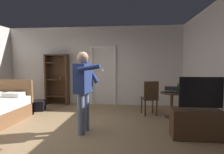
{
  "coord_description": "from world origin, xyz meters",
  "views": [
    {
      "loc": [
        1.41,
        -3.71,
        1.5
      ],
      "look_at": [
        0.97,
        0.31,
        1.19
      ],
      "focal_mm": 29.04,
      "sensor_mm": 36.0,
      "label": 1
    }
  ],
  "objects_px": {
    "wooden_chair": "(150,96)",
    "laptop": "(171,91)",
    "bottle_on_table": "(178,89)",
    "tv_flatscreen": "(205,121)",
    "person_blue_shirt": "(84,86)",
    "suitcase_dark": "(36,106)",
    "side_table": "(172,101)",
    "bookshelf": "(57,78)"
  },
  "relations": [
    {
      "from": "bottle_on_table",
      "to": "person_blue_shirt",
      "type": "distance_m",
      "value": 2.59
    },
    {
      "from": "bottle_on_table",
      "to": "suitcase_dark",
      "type": "distance_m",
      "value": 4.32
    },
    {
      "from": "side_table",
      "to": "laptop",
      "type": "relative_size",
      "value": 1.84
    },
    {
      "from": "tv_flatscreen",
      "to": "laptop",
      "type": "height_order",
      "value": "tv_flatscreen"
    },
    {
      "from": "bottle_on_table",
      "to": "person_blue_shirt",
      "type": "bearing_deg",
      "value": -151.05
    },
    {
      "from": "bookshelf",
      "to": "wooden_chair",
      "type": "height_order",
      "value": "bookshelf"
    },
    {
      "from": "bottle_on_table",
      "to": "wooden_chair",
      "type": "height_order",
      "value": "wooden_chair"
    },
    {
      "from": "bookshelf",
      "to": "wooden_chair",
      "type": "xyz_separation_m",
      "value": [
        3.22,
        -1.09,
        -0.44
      ]
    },
    {
      "from": "side_table",
      "to": "bottle_on_table",
      "type": "height_order",
      "value": "bottle_on_table"
    },
    {
      "from": "tv_flatscreen",
      "to": "laptop",
      "type": "xyz_separation_m",
      "value": [
        -0.38,
        1.35,
        0.39
      ]
    },
    {
      "from": "bottle_on_table",
      "to": "person_blue_shirt",
      "type": "height_order",
      "value": "person_blue_shirt"
    },
    {
      "from": "side_table",
      "to": "bottle_on_table",
      "type": "relative_size",
      "value": 2.7
    },
    {
      "from": "tv_flatscreen",
      "to": "side_table",
      "type": "distance_m",
      "value": 1.44
    },
    {
      "from": "side_table",
      "to": "person_blue_shirt",
      "type": "xyz_separation_m",
      "value": [
        -2.12,
        -1.33,
        0.55
      ]
    },
    {
      "from": "tv_flatscreen",
      "to": "person_blue_shirt",
      "type": "relative_size",
      "value": 0.74
    },
    {
      "from": "laptop",
      "to": "person_blue_shirt",
      "type": "relative_size",
      "value": 0.22
    },
    {
      "from": "laptop",
      "to": "bottle_on_table",
      "type": "bearing_deg",
      "value": -11.91
    },
    {
      "from": "tv_flatscreen",
      "to": "bottle_on_table",
      "type": "relative_size",
      "value": 4.97
    },
    {
      "from": "laptop",
      "to": "person_blue_shirt",
      "type": "height_order",
      "value": "person_blue_shirt"
    },
    {
      "from": "tv_flatscreen",
      "to": "suitcase_dark",
      "type": "xyz_separation_m",
      "value": [
        -4.46,
        1.68,
        -0.2
      ]
    },
    {
      "from": "bookshelf",
      "to": "wooden_chair",
      "type": "bearing_deg",
      "value": -18.61
    },
    {
      "from": "person_blue_shirt",
      "to": "suitcase_dark",
      "type": "distance_m",
      "value": 2.71
    },
    {
      "from": "wooden_chair",
      "to": "bookshelf",
      "type": "bearing_deg",
      "value": 161.39
    },
    {
      "from": "tv_flatscreen",
      "to": "suitcase_dark",
      "type": "height_order",
      "value": "tv_flatscreen"
    },
    {
      "from": "bookshelf",
      "to": "suitcase_dark",
      "type": "distance_m",
      "value": 1.3
    },
    {
      "from": "person_blue_shirt",
      "to": "tv_flatscreen",
      "type": "bearing_deg",
      "value": -1.46
    },
    {
      "from": "wooden_chair",
      "to": "tv_flatscreen",
      "type": "bearing_deg",
      "value": -59.36
    },
    {
      "from": "bottle_on_table",
      "to": "suitcase_dark",
      "type": "relative_size",
      "value": 0.48
    },
    {
      "from": "suitcase_dark",
      "to": "tv_flatscreen",
      "type": "bearing_deg",
      "value": -34.11
    },
    {
      "from": "bookshelf",
      "to": "bottle_on_table",
      "type": "height_order",
      "value": "bookshelf"
    },
    {
      "from": "suitcase_dark",
      "to": "laptop",
      "type": "bearing_deg",
      "value": -18.11
    },
    {
      "from": "side_table",
      "to": "laptop",
      "type": "distance_m",
      "value": 0.29
    },
    {
      "from": "bookshelf",
      "to": "tv_flatscreen",
      "type": "relative_size",
      "value": 1.41
    },
    {
      "from": "tv_flatscreen",
      "to": "wooden_chair",
      "type": "distance_m",
      "value": 1.81
    },
    {
      "from": "laptop",
      "to": "bottle_on_table",
      "type": "distance_m",
      "value": 0.19
    },
    {
      "from": "laptop",
      "to": "suitcase_dark",
      "type": "xyz_separation_m",
      "value": [
        -4.08,
        0.33,
        -0.6
      ]
    },
    {
      "from": "bottle_on_table",
      "to": "side_table",
      "type": "bearing_deg",
      "value": 150.26
    },
    {
      "from": "wooden_chair",
      "to": "laptop",
      "type": "bearing_deg",
      "value": -20.69
    },
    {
      "from": "side_table",
      "to": "wooden_chair",
      "type": "relative_size",
      "value": 0.71
    },
    {
      "from": "person_blue_shirt",
      "to": "suitcase_dark",
      "type": "bearing_deg",
      "value": 140.9
    },
    {
      "from": "bottle_on_table",
      "to": "person_blue_shirt",
      "type": "xyz_separation_m",
      "value": [
        -2.26,
        -1.25,
        0.21
      ]
    },
    {
      "from": "bookshelf",
      "to": "tv_flatscreen",
      "type": "xyz_separation_m",
      "value": [
        4.14,
        -2.64,
        -0.62
      ]
    }
  ]
}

